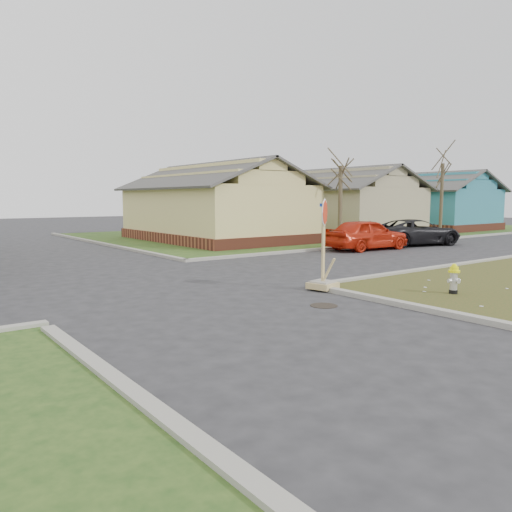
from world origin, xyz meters
TOP-DOWN VIEW (x-y plane):
  - ground at (0.00, 0.00)m, footprint 120.00×120.00m
  - verge_far_right at (22.00, 18.00)m, footprint 37.00×19.00m
  - curbs at (0.00, 5.00)m, footprint 80.00×40.00m
  - manhole at (2.20, -0.50)m, footprint 0.64×0.64m
  - side_house_yellow at (10.00, 16.50)m, footprint 7.60×11.60m
  - side_house_tan at (20.00, 16.50)m, footprint 7.60×11.60m
  - side_house_teal at (30.00, 16.50)m, footprint 7.60×11.60m
  - tree_mid_right at (14.00, 10.20)m, footprint 0.22×0.22m
  - tree_far_right at (24.00, 10.50)m, footprint 0.22×0.22m
  - fire_hydrant at (5.78, -1.62)m, footprint 0.29×0.29m
  - stop_sign at (3.61, 0.96)m, footprint 0.70×0.68m
  - red_sedan at (12.98, 7.43)m, footprint 4.56×2.06m
  - dark_pickup at (16.98, 7.47)m, footprint 5.43×3.42m

SIDE VIEW (x-z plane):
  - ground at x=0.00m, z-range 0.00..0.00m
  - curbs at x=0.00m, z-range -0.06..0.06m
  - manhole at x=2.20m, z-range 0.00..0.01m
  - verge_far_right at x=22.00m, z-range 0.00..0.05m
  - fire_hydrant at x=5.78m, z-range 0.09..0.87m
  - stop_sign at x=3.61m, z-range -0.65..1.81m
  - dark_pickup at x=16.98m, z-range 0.00..1.40m
  - red_sedan at x=12.98m, z-range 0.00..1.52m
  - tree_mid_right at x=14.00m, z-range 0.05..4.25m
  - side_house_yellow at x=10.00m, z-range -0.16..4.54m
  - side_house_tan at x=20.00m, z-range -0.16..4.54m
  - side_house_teal at x=30.00m, z-range -0.16..4.54m
  - tree_far_right at x=24.00m, z-range 0.05..4.81m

